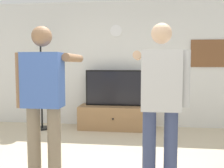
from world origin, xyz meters
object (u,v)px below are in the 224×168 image
object	(u,v)px
person_standing_nearer_lamp	(44,98)
person_standing_nearer_couch	(160,98)
wall_clock	(116,31)
floor_lamp	(41,61)
tv_stand	(114,117)
framed_picture	(209,53)
television	(115,88)

from	to	relation	value
person_standing_nearer_lamp	person_standing_nearer_couch	distance (m)	1.22
wall_clock	floor_lamp	xyz separation A→B (m)	(-1.50, -0.49, -0.64)
floor_lamp	wall_clock	bearing A→B (deg)	18.01
floor_lamp	person_standing_nearer_lamp	world-z (taller)	floor_lamp
tv_stand	framed_picture	xyz separation A→B (m)	(1.94, 0.30, 1.33)
wall_clock	person_standing_nearer_lamp	distance (m)	3.09
television	floor_lamp	bearing A→B (deg)	-170.79
floor_lamp	framed_picture	bearing A→B (deg)	8.13
tv_stand	framed_picture	size ratio (longest dim) A/B	1.95
wall_clock	person_standing_nearer_lamp	world-z (taller)	wall_clock
television	person_standing_nearer_couch	world-z (taller)	person_standing_nearer_couch
tv_stand	person_standing_nearer_couch	xyz separation A→B (m)	(0.76, -2.46, 0.76)
tv_stand	wall_clock	world-z (taller)	wall_clock
person_standing_nearer_lamp	wall_clock	bearing A→B (deg)	80.80
person_standing_nearer_lamp	person_standing_nearer_couch	world-z (taller)	person_standing_nearer_couch
framed_picture	floor_lamp	world-z (taller)	floor_lamp
person_standing_nearer_couch	framed_picture	bearing A→B (deg)	66.75
framed_picture	person_standing_nearer_lamp	xyz separation A→B (m)	(-2.40, -2.86, -0.58)
wall_clock	framed_picture	xyz separation A→B (m)	(1.94, 0.00, -0.49)
tv_stand	television	bearing A→B (deg)	90.00
person_standing_nearer_lamp	television	bearing A→B (deg)	79.96
wall_clock	floor_lamp	world-z (taller)	wall_clock
wall_clock	framed_picture	world-z (taller)	wall_clock
framed_picture	person_standing_nearer_lamp	bearing A→B (deg)	-130.01
television	person_standing_nearer_couch	bearing A→B (deg)	-73.21
tv_stand	floor_lamp	world-z (taller)	floor_lamp
tv_stand	person_standing_nearer_lamp	xyz separation A→B (m)	(-0.46, -2.57, 0.74)
television	tv_stand	bearing A→B (deg)	-90.00
tv_stand	person_standing_nearer_couch	distance (m)	2.68
wall_clock	person_standing_nearer_couch	xyz separation A→B (m)	(0.76, -2.75, -1.06)
floor_lamp	person_standing_nearer_lamp	bearing A→B (deg)	-66.49
floor_lamp	person_standing_nearer_couch	size ratio (longest dim) A/B	1.13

